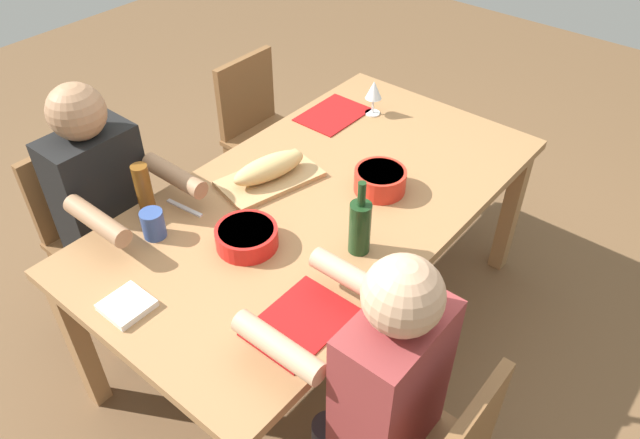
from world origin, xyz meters
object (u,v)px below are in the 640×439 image
object	(u,v)px
wine_glass	(374,91)
chair_near_right	(94,226)
serving_bowl_greens	(247,236)
beer_bottle	(144,191)
diner_far_right	(379,383)
napkin_stack	(127,305)
wine_bottle	(360,226)
dining_table	(320,213)
cutting_board	(270,179)
bread_loaf	(269,168)
diner_near_right	(109,204)
cup_near_right	(153,224)
serving_bowl_fruit	(380,179)
chair_near_left	(262,128)

from	to	relation	value
wine_glass	chair_near_right	bearing A→B (deg)	-27.79
serving_bowl_greens	beer_bottle	bearing A→B (deg)	-74.15
diner_far_right	napkin_stack	xyz separation A→B (m)	(0.30, -0.76, 0.05)
wine_bottle	dining_table	bearing A→B (deg)	-115.78
cutting_board	wine_glass	world-z (taller)	wine_glass
bread_loaf	diner_near_right	bearing A→B (deg)	-41.89
dining_table	cup_near_right	distance (m)	0.64
diner_far_right	serving_bowl_greens	size ratio (longest dim) A/B	5.45
bread_loaf	napkin_stack	world-z (taller)	bread_loaf
diner_far_right	serving_bowl_fruit	world-z (taller)	diner_far_right
bread_loaf	beer_bottle	size ratio (longest dim) A/B	1.45
diner_near_right	wine_glass	world-z (taller)	diner_near_right
beer_bottle	bread_loaf	bearing A→B (deg)	155.31
serving_bowl_fruit	cup_near_right	xyz separation A→B (m)	(0.73, -0.46, 0.00)
chair_near_right	serving_bowl_greens	xyz separation A→B (m)	(-0.15, 0.81, 0.30)
chair_near_right	wine_glass	xyz separation A→B (m)	(-1.17, 0.62, 0.37)
chair_near_left	napkin_stack	distance (m)	1.55
chair_near_right	serving_bowl_fruit	distance (m)	1.25
chair_near_left	serving_bowl_fruit	xyz separation A→B (m)	(0.33, 0.98, 0.31)
chair_near_left	cup_near_right	size ratio (longest dim) A/B	8.01
diner_near_right	wine_glass	size ratio (longest dim) A/B	7.23
napkin_stack	serving_bowl_greens	bearing A→B (deg)	169.61
dining_table	serving_bowl_greens	size ratio (longest dim) A/B	8.59
cup_near_right	chair_near_right	bearing A→B (deg)	-92.89
bread_loaf	beer_bottle	distance (m)	0.49
diner_far_right	serving_bowl_greens	bearing A→B (deg)	-102.40
wine_bottle	napkin_stack	bearing A→B (deg)	-30.37
serving_bowl_greens	dining_table	bearing A→B (deg)	176.15
chair_near_right	bread_loaf	xyz separation A→B (m)	(-0.47, 0.61, 0.32)
cutting_board	chair_near_left	bearing A→B (deg)	-132.78
dining_table	wine_glass	distance (m)	0.71
chair_near_left	cutting_board	xyz separation A→B (m)	(0.56, 0.61, 0.27)
chair_near_right	serving_bowl_fruit	bearing A→B (deg)	125.81
diner_far_right	bread_loaf	world-z (taller)	diner_far_right
bread_loaf	serving_bowl_greens	bearing A→B (deg)	31.25
chair_near_right	diner_near_right	distance (m)	0.28
chair_near_left	wine_bottle	distance (m)	1.35
bread_loaf	cup_near_right	size ratio (longest dim) A/B	3.02
chair_near_right	serving_bowl_fruit	size ratio (longest dim) A/B	4.20
chair_near_right	diner_near_right	bearing A→B (deg)	90.00
diner_near_right	serving_bowl_greens	xyz separation A→B (m)	(-0.15, 0.62, 0.08)
chair_near_right	serving_bowl_greens	world-z (taller)	chair_near_right
cup_near_right	diner_near_right	bearing A→B (deg)	-94.47
diner_far_right	chair_near_left	world-z (taller)	diner_far_right
diner_near_right	dining_table	bearing A→B (deg)	128.67
wine_bottle	cup_near_right	bearing A→B (deg)	-56.25
wine_glass	wine_bottle	bearing A→B (deg)	32.85
beer_bottle	wine_glass	xyz separation A→B (m)	(-1.13, 0.21, 0.01)
dining_table	serving_bowl_greens	world-z (taller)	serving_bowl_greens
chair_near_left	wine_glass	xyz separation A→B (m)	(-0.13, 0.62, 0.37)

